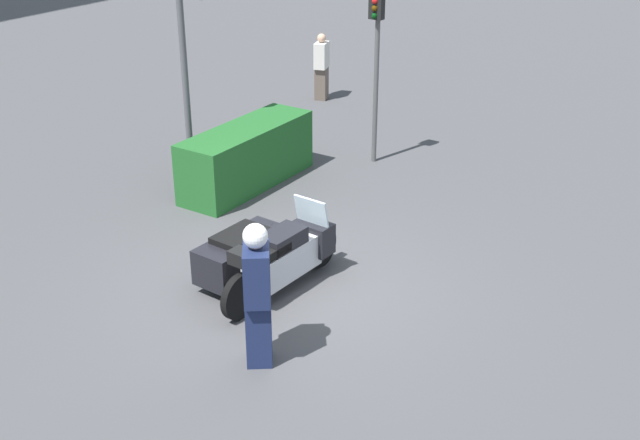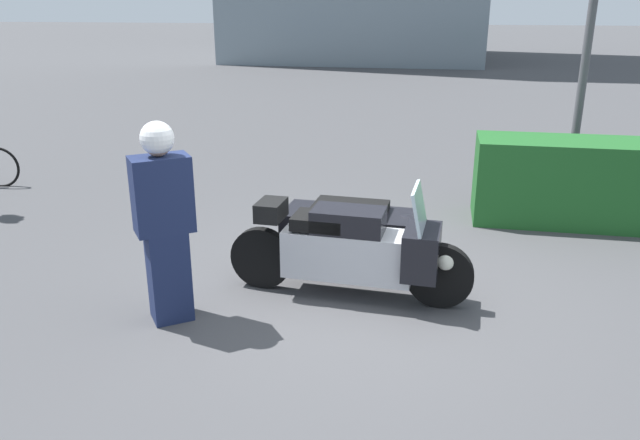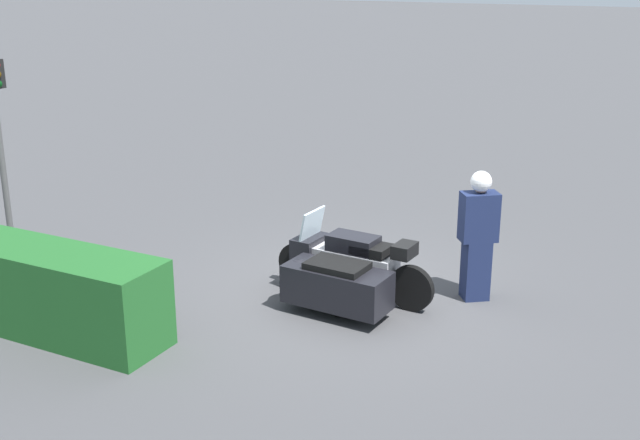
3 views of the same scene
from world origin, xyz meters
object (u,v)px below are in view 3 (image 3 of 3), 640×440
Objects in this scene: traffic_light_near at (0,134)px; police_motorcycle at (338,273)px; hedge_bush_curbside at (59,293)px; officer_rider at (478,232)px.

police_motorcycle is at bearing 13.84° from traffic_light_near.
hedge_bush_curbside is at bearing -28.92° from traffic_light_near.
police_motorcycle is 5.19m from traffic_light_near.
officer_rider is at bearing 19.94° from traffic_light_near.
traffic_light_near is (6.38, 2.11, 1.12)m from officer_rider.
traffic_light_near is at bearing -30.53° from hedge_bush_curbside.
police_motorcycle is at bearing -138.22° from hedge_bush_curbside.
police_motorcycle is 0.76× the size of traffic_light_near.
police_motorcycle is at bearing 88.15° from officer_rider.
traffic_light_near is (4.83, 1.05, 1.60)m from police_motorcycle.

